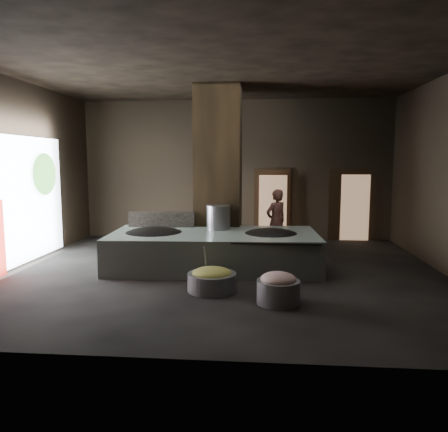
# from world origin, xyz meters

# --- Properties ---
(floor) EXTENTS (10.00, 9.00, 0.10)m
(floor) POSITION_xyz_m (0.00, 0.00, -0.05)
(floor) COLOR black
(floor) RESTS_ON ground
(ceiling) EXTENTS (10.00, 9.00, 0.10)m
(ceiling) POSITION_xyz_m (0.00, 0.00, 4.55)
(ceiling) COLOR black
(ceiling) RESTS_ON back_wall
(back_wall) EXTENTS (10.00, 0.10, 4.50)m
(back_wall) POSITION_xyz_m (0.00, 4.55, 2.25)
(back_wall) COLOR black
(back_wall) RESTS_ON ground
(front_wall) EXTENTS (10.00, 0.10, 4.50)m
(front_wall) POSITION_xyz_m (0.00, -4.55, 2.25)
(front_wall) COLOR black
(front_wall) RESTS_ON ground
(left_wall) EXTENTS (0.10, 9.00, 4.50)m
(left_wall) POSITION_xyz_m (-5.05, 0.00, 2.25)
(left_wall) COLOR black
(left_wall) RESTS_ON ground
(pillar) EXTENTS (1.20, 1.20, 4.50)m
(pillar) POSITION_xyz_m (-0.30, 1.90, 2.25)
(pillar) COLOR black
(pillar) RESTS_ON ground
(hearth_platform) EXTENTS (4.99, 2.56, 0.85)m
(hearth_platform) POSITION_xyz_m (-0.26, 0.40, 0.43)
(hearth_platform) COLOR #A4B7A8
(hearth_platform) RESTS_ON ground
(platform_cap) EXTENTS (4.78, 2.30, 0.03)m
(platform_cap) POSITION_xyz_m (-0.26, 0.40, 0.82)
(platform_cap) COLOR black
(platform_cap) RESTS_ON hearth_platform
(wok_left) EXTENTS (1.54, 1.54, 0.43)m
(wok_left) POSITION_xyz_m (-1.71, 0.35, 0.75)
(wok_left) COLOR black
(wok_left) RESTS_ON hearth_platform
(wok_left_rim) EXTENTS (1.57, 1.57, 0.05)m
(wok_left_rim) POSITION_xyz_m (-1.71, 0.35, 0.82)
(wok_left_rim) COLOR black
(wok_left_rim) RESTS_ON hearth_platform
(wok_right) EXTENTS (1.43, 1.43, 0.40)m
(wok_right) POSITION_xyz_m (1.09, 0.45, 0.75)
(wok_right) COLOR black
(wok_right) RESTS_ON hearth_platform
(wok_right_rim) EXTENTS (1.47, 1.47, 0.05)m
(wok_right_rim) POSITION_xyz_m (1.09, 0.45, 0.82)
(wok_right_rim) COLOR black
(wok_right_rim) RESTS_ON hearth_platform
(stock_pot) EXTENTS (0.60, 0.60, 0.64)m
(stock_pot) POSITION_xyz_m (-0.21, 0.95, 1.13)
(stock_pot) COLOR gray
(stock_pot) RESTS_ON hearth_platform
(splash_guard) EXTENTS (1.70, 0.14, 0.43)m
(splash_guard) POSITION_xyz_m (-1.71, 1.15, 1.03)
(splash_guard) COLOR black
(splash_guard) RESTS_ON hearth_platform
(cook) EXTENTS (0.77, 0.72, 1.78)m
(cook) POSITION_xyz_m (1.27, 2.12, 0.89)
(cook) COLOR #8D5247
(cook) RESTS_ON ground
(veg_basin) EXTENTS (1.27, 1.27, 0.36)m
(veg_basin) POSITION_xyz_m (-0.09, -1.48, 0.18)
(veg_basin) COLOR slate
(veg_basin) RESTS_ON ground
(veg_fill) EXTENTS (0.79, 0.79, 0.24)m
(veg_fill) POSITION_xyz_m (-0.09, -1.48, 0.35)
(veg_fill) COLOR #739548
(veg_fill) RESTS_ON veg_basin
(ladle) EXTENTS (0.04, 0.38, 0.69)m
(ladle) POSITION_xyz_m (-0.24, -1.33, 0.55)
(ladle) COLOR gray
(ladle) RESTS_ON veg_basin
(meat_basin) EXTENTS (0.89, 0.89, 0.43)m
(meat_basin) POSITION_xyz_m (1.19, -2.14, 0.21)
(meat_basin) COLOR slate
(meat_basin) RESTS_ON ground
(meat_fill) EXTENTS (0.64, 0.64, 0.25)m
(meat_fill) POSITION_xyz_m (1.19, -2.14, 0.45)
(meat_fill) COLOR #B1706A
(meat_fill) RESTS_ON meat_basin
(doorway_near) EXTENTS (1.18, 0.08, 2.38)m
(doorway_near) POSITION_xyz_m (1.20, 4.45, 1.10)
(doorway_near) COLOR black
(doorway_near) RESTS_ON ground
(doorway_near_glow) EXTENTS (0.88, 0.04, 2.09)m
(doorway_near_glow) POSITION_xyz_m (1.22, 4.16, 1.05)
(doorway_near_glow) COLOR #8C6647
(doorway_near_glow) RESTS_ON ground
(doorway_far) EXTENTS (1.18, 0.08, 2.38)m
(doorway_far) POSITION_xyz_m (3.60, 4.45, 1.10)
(doorway_far) COLOR black
(doorway_far) RESTS_ON ground
(doorway_far_glow) EXTENTS (0.90, 0.04, 2.12)m
(doorway_far_glow) POSITION_xyz_m (3.84, 4.41, 1.05)
(doorway_far_glow) COLOR #8C6647
(doorway_far_glow) RESTS_ON ground
(left_opening) EXTENTS (0.04, 4.20, 3.10)m
(left_opening) POSITION_xyz_m (-4.95, 0.20, 1.60)
(left_opening) COLOR white
(left_opening) RESTS_ON ground
(tree_silhouette) EXTENTS (0.28, 1.10, 1.10)m
(tree_silhouette) POSITION_xyz_m (-4.85, 1.30, 2.20)
(tree_silhouette) COLOR #194714
(tree_silhouette) RESTS_ON left_opening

